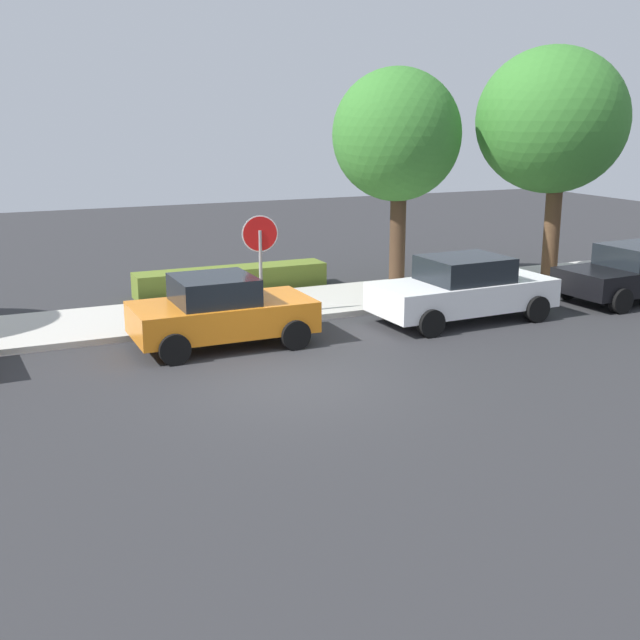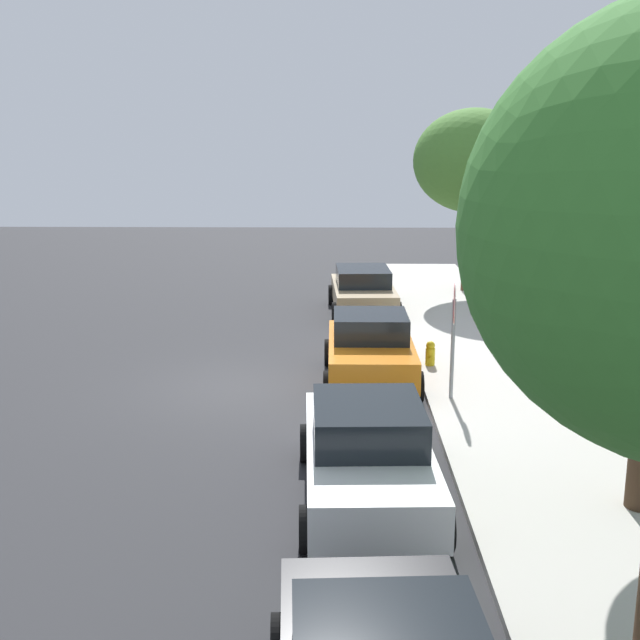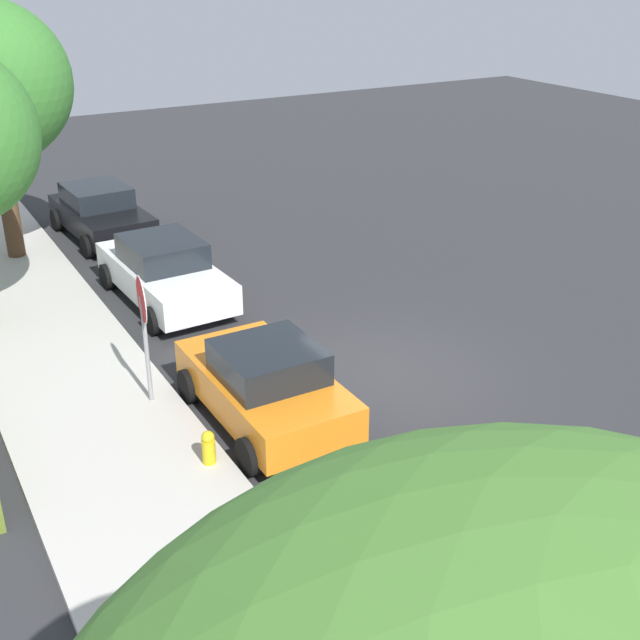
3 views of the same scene
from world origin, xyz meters
name	(u,v)px [view 2 (image 2 of 3)]	position (x,y,z in m)	size (l,w,h in m)	color
ground_plane	(244,387)	(0.00, 0.00, 0.00)	(60.00, 60.00, 0.00)	#2D2D30
sidewalk_curb	(492,385)	(0.00, 5.43, 0.07)	(32.00, 3.07, 0.14)	beige
stop_sign	(454,320)	(1.06, 4.38, 1.77)	(0.86, 0.14, 2.55)	gray
parked_car_orange	(370,349)	(-0.44, 2.79, 0.76)	(3.82, 2.07, 1.53)	orange
parked_car_white	(367,452)	(5.50, 2.49, 0.77)	(4.50, 2.17, 1.56)	white
parked_car_tan	(363,290)	(-7.36, 2.87, 0.72)	(4.04, 2.15, 1.39)	tan
street_tree_near_corner	(473,161)	(-10.48, 6.60, 4.49)	(4.00, 4.00, 6.23)	#513823
fire_hydrant	(430,356)	(-1.28, 4.23, 0.36)	(0.30, 0.22, 0.72)	gold
front_yard_hedge	(626,395)	(1.44, 7.81, 0.34)	(5.41, 0.92, 0.69)	olive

